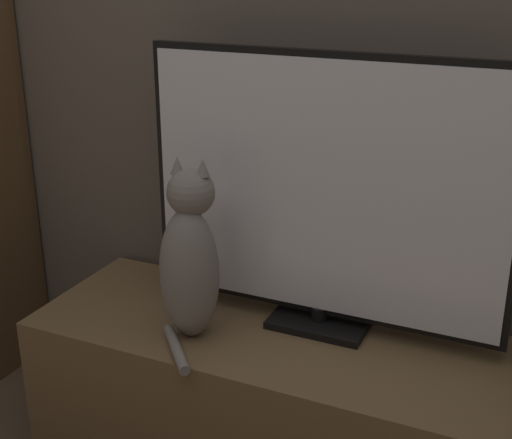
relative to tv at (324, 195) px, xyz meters
The scene contains 3 objects.
tv_stand 0.61m from the tv, 141.45° to the right, with size 1.32×0.50×0.43m.
tv is the anchor object (origin of this frame).
cat 0.39m from the tv, 148.31° to the right, with size 0.18×0.29×0.49m.
Camera 1 is at (0.68, -0.64, 1.40)m, focal length 50.00 mm.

